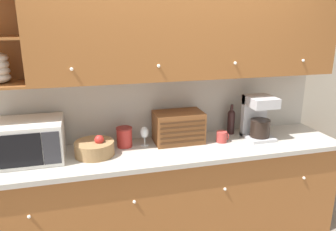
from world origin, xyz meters
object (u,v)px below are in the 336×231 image
(fruit_basket, at_px, (95,148))
(bread_box, at_px, (178,127))
(wine_bottle, at_px, (231,121))
(coffee_maker, at_px, (258,117))
(microwave, at_px, (26,141))
(wine_glass, at_px, (145,133))
(mug, at_px, (222,137))
(storage_canister, at_px, (124,137))

(fruit_basket, distance_m, bread_box, 0.75)
(wine_bottle, bearing_deg, coffee_maker, -42.85)
(wine_bottle, bearing_deg, fruit_basket, -171.47)
(microwave, height_order, bread_box, microwave)
(wine_bottle, bearing_deg, wine_glass, -173.58)
(microwave, xyz_separation_m, mug, (1.62, -0.04, -0.11))
(fruit_basket, height_order, wine_bottle, wine_bottle)
(storage_canister, height_order, mug, storage_canister)
(fruit_basket, xyz_separation_m, wine_glass, (0.43, 0.10, 0.06))
(mug, distance_m, wine_bottle, 0.27)
(storage_canister, bearing_deg, microwave, -174.23)
(wine_glass, bearing_deg, storage_canister, 170.36)
(mug, bearing_deg, wine_bottle, 47.22)
(wine_glass, relative_size, bread_box, 0.40)
(wine_bottle, distance_m, coffee_maker, 0.26)
(coffee_maker, bearing_deg, storage_canister, 175.15)
(fruit_basket, height_order, storage_canister, fruit_basket)
(mug, bearing_deg, fruit_basket, -179.72)
(microwave, height_order, fruit_basket, microwave)
(bread_box, height_order, mug, bread_box)
(wine_glass, distance_m, wine_bottle, 0.86)
(storage_canister, bearing_deg, coffee_maker, -4.85)
(wine_glass, height_order, bread_box, bread_box)
(storage_canister, height_order, bread_box, bread_box)
(storage_canister, distance_m, wine_bottle, 1.03)
(microwave, xyz_separation_m, bread_box, (1.25, 0.06, -0.02))
(storage_canister, relative_size, bread_box, 0.40)
(wine_bottle, bearing_deg, mug, -132.78)
(wine_glass, relative_size, mug, 1.62)
(storage_canister, bearing_deg, wine_glass, -9.64)
(wine_glass, relative_size, coffee_maker, 0.43)
(fruit_basket, xyz_separation_m, bread_box, (0.74, 0.11, 0.08))
(wine_glass, bearing_deg, coffee_maker, -4.05)
(storage_canister, bearing_deg, mug, -7.99)
(bread_box, distance_m, wine_bottle, 0.56)
(wine_glass, xyz_separation_m, coffee_maker, (1.04, -0.07, 0.09))
(fruit_basket, xyz_separation_m, mug, (1.11, 0.01, -0.01))
(storage_canister, height_order, wine_bottle, wine_bottle)
(bread_box, bearing_deg, wine_bottle, 8.50)
(fruit_basket, bearing_deg, microwave, 174.60)
(bread_box, bearing_deg, mug, -15.73)
(microwave, bearing_deg, wine_bottle, 4.62)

